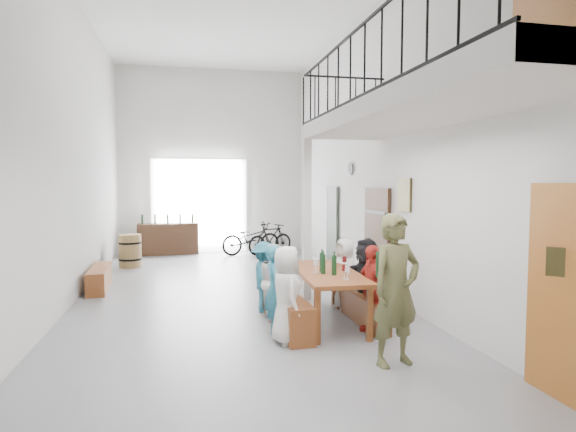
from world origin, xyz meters
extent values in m
plane|color=slate|center=(0.00, 0.00, 0.00)|extent=(12.00, 12.00, 0.00)
plane|color=silver|center=(0.00, 6.00, 2.75)|extent=(5.50, 0.00, 5.50)
plane|color=silver|center=(0.00, -6.00, 2.75)|extent=(5.50, 0.00, 5.50)
plane|color=silver|center=(-2.75, 0.00, 2.75)|extent=(0.00, 12.00, 12.00)
plane|color=silver|center=(2.75, 0.00, 2.75)|extent=(0.00, 12.00, 12.00)
cube|color=white|center=(-0.40, 5.94, 1.40)|extent=(2.80, 0.08, 2.80)
cube|color=#93511C|center=(2.70, -4.90, 1.05)|extent=(0.06, 0.95, 2.10)
cube|color=#381E12|center=(2.70, -0.30, 1.00)|extent=(0.06, 1.10, 2.00)
cube|color=#2D362C|center=(2.70, 2.50, 1.00)|extent=(0.06, 0.80, 2.00)
cube|color=#383116|center=(2.72, -1.40, 1.90)|extent=(0.04, 0.45, 0.55)
cylinder|color=white|center=(2.71, 1.20, 2.40)|extent=(0.04, 0.28, 0.28)
cube|color=silver|center=(2.00, -3.20, 3.00)|extent=(1.50, 5.60, 0.25)
cube|color=black|center=(1.27, -3.20, 3.98)|extent=(0.03, 5.60, 0.03)
cube|color=black|center=(1.27, -3.20, 3.15)|extent=(0.03, 5.60, 0.03)
cube|color=black|center=(2.00, -0.42, 3.98)|extent=(1.50, 0.03, 0.03)
cube|color=silver|center=(1.30, -0.45, 1.44)|extent=(0.14, 0.14, 2.88)
cube|color=brown|center=(1.22, -1.97, 0.76)|extent=(0.93, 2.10, 0.06)
cube|color=brown|center=(0.83, -2.85, 0.36)|extent=(0.08, 0.08, 0.73)
cube|color=brown|center=(1.54, -2.88, 0.36)|extent=(0.08, 0.08, 0.73)
cube|color=brown|center=(0.90, -1.07, 0.36)|extent=(0.08, 0.08, 0.73)
cube|color=brown|center=(1.61, -1.10, 0.36)|extent=(0.08, 0.08, 0.73)
cube|color=brown|center=(0.58, -1.91, 0.25)|extent=(0.41, 2.17, 0.50)
cube|color=brown|center=(1.76, -1.88, 0.21)|extent=(0.28, 1.86, 0.43)
cylinder|color=black|center=(1.14, -1.99, 0.97)|extent=(0.07, 0.07, 0.35)
cylinder|color=black|center=(1.23, -2.29, 0.97)|extent=(0.07, 0.07, 0.35)
cylinder|color=black|center=(1.11, -2.16, 0.97)|extent=(0.07, 0.07, 0.35)
cube|color=brown|center=(-2.50, 1.18, 0.22)|extent=(0.42, 1.55, 0.43)
cylinder|color=olive|center=(-2.18, 3.65, 0.41)|extent=(0.54, 0.54, 0.82)
cylinder|color=black|center=(-2.18, 3.65, 0.20)|extent=(0.56, 0.56, 0.05)
cylinder|color=black|center=(-2.18, 3.65, 0.61)|extent=(0.56, 0.56, 0.05)
cube|color=#381E12|center=(-1.33, 5.65, 0.45)|extent=(1.74, 0.57, 0.91)
cylinder|color=black|center=(-2.04, 5.60, 1.05)|extent=(0.06, 0.06, 0.28)
cylinder|color=black|center=(-1.69, 5.66, 1.05)|extent=(0.06, 0.06, 0.28)
cylinder|color=black|center=(-1.33, 5.60, 1.05)|extent=(0.06, 0.06, 0.28)
cylinder|color=black|center=(-0.98, 5.64, 1.05)|extent=(0.06, 0.06, 0.28)
cylinder|color=black|center=(-0.62, 5.67, 1.05)|extent=(0.06, 0.06, 0.28)
imported|color=silver|center=(0.45, -2.69, 0.64)|extent=(0.45, 0.65, 1.28)
imported|color=teal|center=(0.39, -2.20, 0.61)|extent=(0.34, 0.48, 1.23)
imported|color=silver|center=(0.51, -1.53, 0.58)|extent=(0.46, 0.58, 1.17)
imported|color=teal|center=(0.41, -1.13, 0.57)|extent=(0.49, 0.78, 1.15)
imported|color=#B5271F|center=(1.72, -2.51, 0.62)|extent=(0.41, 0.76, 1.24)
imported|color=black|center=(1.87, -1.88, 0.63)|extent=(0.54, 1.21, 1.26)
imported|color=silver|center=(1.74, -1.26, 0.59)|extent=(0.51, 0.66, 1.19)
imported|color=brown|center=(1.53, -3.70, 0.88)|extent=(0.72, 0.56, 1.75)
imported|color=#184517|center=(2.45, 0.25, 0.24)|extent=(0.50, 0.46, 0.48)
imported|color=black|center=(1.04, 5.13, 0.47)|extent=(1.88, 1.05, 0.94)
imported|color=black|center=(1.60, 5.04, 0.46)|extent=(1.55, 1.03, 0.91)
camera|label=1|loc=(-0.82, -8.76, 2.10)|focal=30.00mm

